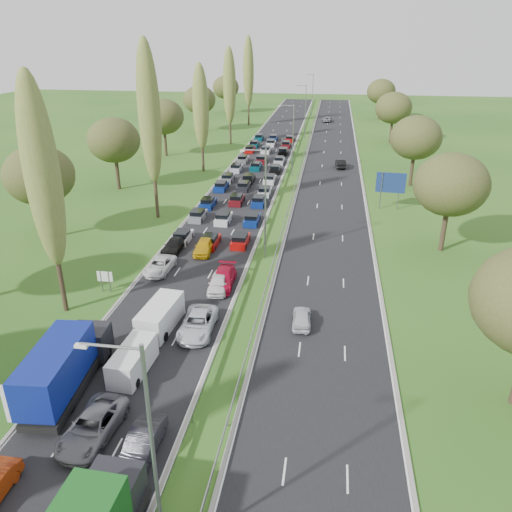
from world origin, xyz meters
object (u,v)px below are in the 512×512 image
at_px(white_van_rear, 161,315).
at_px(info_sign, 105,279).
at_px(near_car_2, 160,266).
at_px(blue_lorry, 64,366).
at_px(white_van_front, 134,359).
at_px(near_car_3, 174,245).
at_px(direction_sign, 391,184).

height_order(white_van_rear, info_sign, white_van_rear).
xyz_separation_m(near_car_2, blue_lorry, (-0.12, -19.13, 1.39)).
bearing_deg(info_sign, white_van_front, -57.43).
height_order(near_car_3, white_van_rear, white_van_rear).
bearing_deg(blue_lorry, white_van_front, 33.50).
distance_m(white_van_front, direction_sign, 46.01).
bearing_deg(near_car_3, direction_sign, 38.68).
relative_size(near_car_2, white_van_rear, 0.87).
xyz_separation_m(near_car_3, white_van_rear, (3.77, -15.58, 0.45)).
xyz_separation_m(white_van_front, info_sign, (-7.20, 11.28, 0.34)).
height_order(white_van_rear, direction_sign, direction_sign).
height_order(near_car_2, near_car_3, near_car_3).
distance_m(info_sign, direction_sign, 41.12).
height_order(white_van_front, direction_sign, direction_sign).
xyz_separation_m(near_car_2, info_sign, (-3.66, -4.96, 0.67)).
relative_size(near_car_2, white_van_front, 0.98).
bearing_deg(direction_sign, white_van_rear, -121.99).
bearing_deg(near_car_2, near_car_3, 94.99).
relative_size(near_car_2, blue_lorry, 0.51).
bearing_deg(white_van_front, white_van_rear, 92.43).
bearing_deg(direction_sign, near_car_2, -135.95).
distance_m(near_car_2, near_car_3, 5.40).
bearing_deg(info_sign, direction_sign, 45.47).
xyz_separation_m(near_car_2, direction_sign, (25.14, 24.32, 2.87)).
height_order(near_car_3, blue_lorry, blue_lorry).
bearing_deg(white_van_rear, near_car_3, 108.58).
height_order(near_car_3, direction_sign, direction_sign).
xyz_separation_m(near_car_3, info_sign, (-3.49, -10.35, 0.67)).
xyz_separation_m(white_van_rear, direction_sign, (21.55, 34.50, 2.42)).
distance_m(blue_lorry, white_van_front, 4.79).
distance_m(white_van_rear, direction_sign, 40.75).
distance_m(blue_lorry, info_sign, 14.63).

